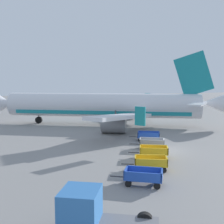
% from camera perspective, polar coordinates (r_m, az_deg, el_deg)
% --- Properties ---
extents(ground_plane, '(220.00, 220.00, 0.00)m').
position_cam_1_polar(ground_plane, '(28.40, 10.65, -7.79)').
color(ground_plane, gray).
extents(airplane, '(35.06, 28.95, 11.34)m').
position_cam_1_polar(airplane, '(43.01, -0.78, 1.31)').
color(airplane, silver).
rests_on(airplane, ground).
extents(baggage_cart_nearest, '(3.43, 2.48, 1.07)m').
position_cam_1_polar(baggage_cart_nearest, '(19.02, 6.49, -13.06)').
color(baggage_cart_nearest, '#234CB2').
rests_on(baggage_cart_nearest, ground).
extents(baggage_cart_second_in_row, '(3.56, 2.27, 1.07)m').
position_cam_1_polar(baggage_cart_second_in_row, '(22.01, 8.00, -10.34)').
color(baggage_cart_second_in_row, gold).
rests_on(baggage_cart_second_in_row, ground).
extents(baggage_cart_third_in_row, '(3.53, 2.32, 1.07)m').
position_cam_1_polar(baggage_cart_third_in_row, '(25.36, 8.59, -8.08)').
color(baggage_cart_third_in_row, gold).
rests_on(baggage_cart_third_in_row, ground).
extents(baggage_cart_fourth_in_row, '(3.49, 2.40, 1.07)m').
position_cam_1_polar(baggage_cart_fourth_in_row, '(28.61, 8.21, -6.40)').
color(baggage_cart_fourth_in_row, gray).
rests_on(baggage_cart_fourth_in_row, ground).
extents(baggage_cart_far_end, '(3.51, 2.37, 1.07)m').
position_cam_1_polar(baggage_cart_far_end, '(32.24, 7.56, -4.92)').
color(baggage_cart_far_end, '#234CB2').
rests_on(baggage_cart_far_end, ground).
extents(service_truck_beside_carts, '(4.76, 3.68, 2.10)m').
position_cam_1_polar(service_truck_beside_carts, '(13.22, -4.37, -19.84)').
color(service_truck_beside_carts, slate).
rests_on(service_truck_beside_carts, ground).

